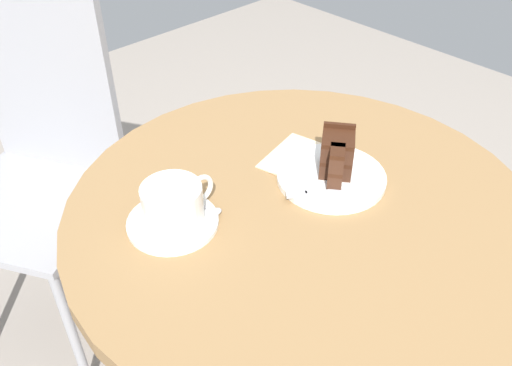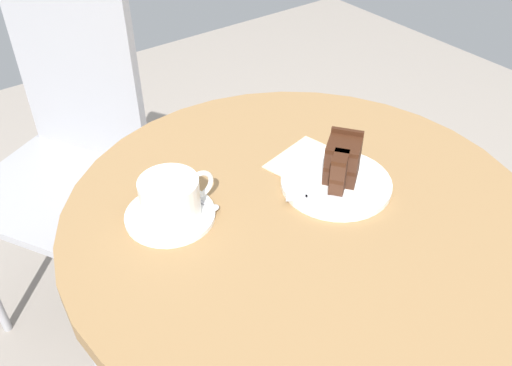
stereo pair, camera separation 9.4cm
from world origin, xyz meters
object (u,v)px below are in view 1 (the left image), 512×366
at_px(teaspoon, 202,206).
at_px(cafe_chair, 40,155).
at_px(saucer, 173,222).
at_px(cake_plate, 331,177).
at_px(fork, 317,192).
at_px(napkin, 309,162).
at_px(coffee_cup, 174,203).
at_px(cake_slice, 337,155).

height_order(teaspoon, cafe_chair, cafe_chair).
distance_m(saucer, cake_plate, 0.31).
xyz_separation_m(fork, cafe_chair, (-0.22, 0.69, -0.16)).
distance_m(fork, cafe_chair, 0.74).
relative_size(teaspoon, cake_plate, 0.50).
distance_m(napkin, cafe_chair, 0.69).
distance_m(coffee_cup, napkin, 0.30).
xyz_separation_m(coffee_cup, napkin, (0.29, -0.04, -0.04)).
distance_m(coffee_cup, cafe_chair, 0.60).
xyz_separation_m(fork, napkin, (0.07, 0.08, -0.01)).
relative_size(cake_slice, fork, 0.79).
relative_size(cake_plate, cake_slice, 1.98).
bearing_deg(cake_plate, coffee_cup, 160.18).
relative_size(saucer, teaspoon, 1.53).
bearing_deg(coffee_cup, napkin, -7.28).
height_order(cake_plate, napkin, cake_plate).
bearing_deg(napkin, cake_slice, -91.56).
bearing_deg(cafe_chair, cake_slice, -6.66).
bearing_deg(napkin, teaspoon, 172.30).
height_order(cake_slice, fork, cake_slice).
xyz_separation_m(cake_plate, napkin, (0.01, 0.06, -0.00)).
bearing_deg(cafe_chair, cake_plate, -7.28).
relative_size(coffee_cup, napkin, 0.73).
height_order(teaspoon, napkin, teaspoon).
xyz_separation_m(saucer, cake_plate, (0.29, -0.10, 0.00)).
distance_m(coffee_cup, cake_slice, 0.31).
bearing_deg(cake_slice, napkin, 88.44).
distance_m(teaspoon, napkin, 0.24).
bearing_deg(coffee_cup, cafe_chair, 90.10).
relative_size(cake_slice, napkin, 0.55).
height_order(teaspoon, cake_plate, teaspoon).
xyz_separation_m(cake_plate, cake_slice, (0.01, -0.00, 0.04)).
xyz_separation_m(coffee_cup, cake_plate, (0.28, -0.10, -0.04)).
bearing_deg(coffee_cup, cake_plate, -19.82).
distance_m(teaspoon, cake_slice, 0.26).
height_order(cake_slice, cafe_chair, cafe_chair).
bearing_deg(fork, saucer, 9.54).
relative_size(coffee_cup, cafe_chair, 0.15).
xyz_separation_m(cake_plate, fork, (-0.06, -0.02, 0.01)).
distance_m(teaspoon, fork, 0.20).
height_order(cake_plate, fork, fork).
bearing_deg(coffee_cup, teaspoon, -5.37).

